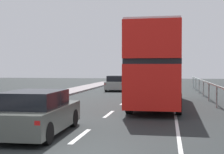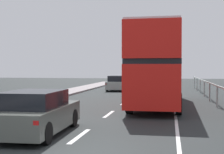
% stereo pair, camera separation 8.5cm
% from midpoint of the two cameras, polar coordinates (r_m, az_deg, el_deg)
% --- Properties ---
extents(lane_paint_markings, '(3.18, 46.00, 0.01)m').
position_cam_midpoint_polar(lane_paint_markings, '(16.32, 6.92, -5.98)').
color(lane_paint_markings, silver).
rests_on(lane_paint_markings, ground).
extents(bridge_side_railing, '(0.10, 42.00, 1.21)m').
position_cam_midpoint_polar(bridge_side_railing, '(17.02, 18.57, -2.48)').
color(bridge_side_railing, '#ACB9B5').
rests_on(bridge_side_railing, ground).
extents(double_decker_bus_red, '(2.73, 11.10, 4.28)m').
position_cam_midpoint_polar(double_decker_bus_red, '(19.30, 8.13, 2.00)').
color(double_decker_bus_red, red).
rests_on(double_decker_bus_red, ground).
extents(hatchback_car_near, '(1.96, 4.29, 1.41)m').
position_cam_midpoint_polar(hatchback_car_near, '(11.07, -12.70, -6.06)').
color(hatchback_car_near, '#4E524C').
rests_on(hatchback_car_near, ground).
extents(sedan_car_ahead, '(1.83, 4.15, 1.41)m').
position_cam_midpoint_polar(sedan_car_ahead, '(31.43, 1.02, -1.11)').
color(sedan_car_ahead, gray).
rests_on(sedan_car_ahead, ground).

